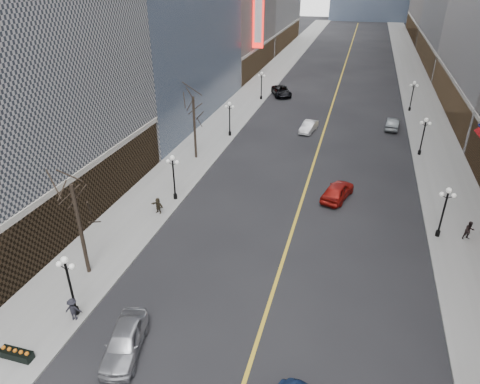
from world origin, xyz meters
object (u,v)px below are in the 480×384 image
Objects in this scene: streetlamp_west_2 at (230,115)px; car_sb_far at (393,124)px; streetlamp_west_1 at (173,173)px; streetlamp_east_2 at (424,133)px; car_nb_mid at (309,127)px; streetlamp_east_3 at (413,93)px; streetlamp_east_1 at (445,207)px; streetlamp_west_0 at (69,280)px; car_nb_far at (282,91)px; car_nb_near at (125,341)px; car_sb_mid at (338,191)px; streetlamp_west_3 at (261,83)px.

streetlamp_west_2 is 22.73m from car_sb_far.
streetlamp_west_2 is (0.00, 18.00, 0.00)m from streetlamp_west_1.
streetlamp_east_2 is 29.68m from streetlamp_west_1.
streetlamp_west_2 is 11.04m from car_nb_mid.
streetlamp_east_3 is at bearing 53.73° from car_nb_mid.
car_sb_far is at bearing 107.43° from streetlamp_east_2.
streetlamp_west_0 is at bearing -145.86° from streetlamp_east_1.
car_nb_far is at bearing 85.94° from streetlamp_west_1.
streetlamp_east_2 is 23.60m from streetlamp_west_2.
car_sb_mid is (10.46, 22.31, 0.01)m from car_nb_near.
streetlamp_east_1 is 1.00× the size of streetlamp_west_0.
streetlamp_west_0 is at bearing -124.77° from streetlamp_east_2.
car_sb_far is (-2.80, 8.92, -2.14)m from streetlamp_east_2.
streetlamp_east_1 and streetlamp_west_2 have the same top height.
streetlamp_east_1 is 28.51m from streetlamp_west_0.
streetlamp_west_3 is 0.91× the size of car_sb_mid.
car_sb_far is at bearing -57.19° from car_nb_far.
streetlamp_east_2 is at bearing 55.23° from streetlamp_west_0.
streetlamp_west_0 reaches higher than car_sb_far.
streetlamp_west_0 is 16.00m from streetlamp_west_1.
streetlamp_east_3 is (0.00, 36.00, 0.00)m from streetlamp_east_1.
streetlamp_east_3 reaches higher than car_sb_mid.
car_nb_mid is at bearing -53.78° from streetlamp_west_3.
streetlamp_east_3 is at bearing 90.00° from streetlamp_east_1.
streetlamp_east_1 is 9.94m from car_sb_mid.
car_nb_mid is (5.22, 40.42, -0.13)m from car_nb_near.
streetlamp_east_3 is 21.18m from car_nb_far.
car_sb_mid is at bearing 16.88° from streetlamp_west_1.
streetlamp_west_2 reaches higher than car_sb_mid.
car_nb_near is (-19.06, -35.76, -2.06)m from streetlamp_east_2.
streetlamp_west_1 reaches higher than car_sb_mid.
car_nb_near is (4.54, -17.76, -2.06)m from streetlamp_west_1.
car_nb_near is at bearing -21.17° from streetlamp_west_0.
streetlamp_east_2 is 14.76m from car_nb_mid.
car_nb_far is (-20.80, 39.42, -2.08)m from streetlamp_east_1.
car_nb_near reaches higher than car_nb_far.
streetlamp_west_3 reaches higher than car_nb_far.
streetlamp_east_1 reaches higher than car_nb_far.
car_sb_far is (11.03, 4.25, 0.05)m from car_nb_mid.
streetlamp_west_2 is (-23.60, 18.00, 0.00)m from streetlamp_east_1.
car_nb_near is (-19.06, -17.76, -2.06)m from streetlamp_east_1.
streetlamp_west_0 is at bearing -90.00° from streetlamp_west_3.
streetlamp_west_3 is 16.68m from car_nb_mid.
streetlamp_east_3 is 1.00× the size of streetlamp_west_3.
car_sb_far is (20.80, -9.08, -2.14)m from streetlamp_west_3.
car_nb_far is 21.92m from car_sb_far.
streetlamp_east_2 is 18.00m from streetlamp_east_3.
streetlamp_east_2 is 0.91× the size of car_sb_mid.
car_sb_far is at bearing 23.20° from streetlamp_west_2.
streetlamp_west_0 and streetlamp_west_2 have the same top height.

